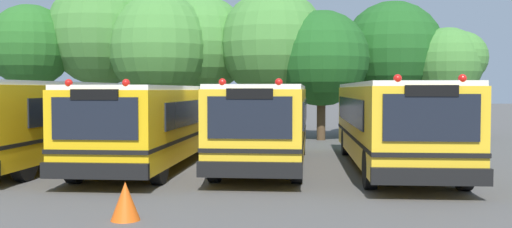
% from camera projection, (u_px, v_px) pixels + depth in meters
% --- Properties ---
extents(ground_plane, '(160.00, 160.00, 0.00)m').
position_uv_depth(ground_plane, '(211.00, 166.00, 17.71)').
color(ground_plane, '#514F4C').
extents(school_bus_0, '(2.79, 9.77, 2.71)m').
position_uv_depth(school_bus_0, '(43.00, 119.00, 18.01)').
color(school_bus_0, yellow).
rests_on(school_bus_0, ground_plane).
extents(school_bus_1, '(2.66, 10.61, 2.59)m').
position_uv_depth(school_bus_1, '(156.00, 121.00, 17.96)').
color(school_bus_1, yellow).
rests_on(school_bus_1, ground_plane).
extents(school_bus_2, '(2.62, 9.71, 2.61)m').
position_uv_depth(school_bus_2, '(266.00, 121.00, 17.69)').
color(school_bus_2, yellow).
rests_on(school_bus_2, ground_plane).
extents(school_bus_3, '(2.54, 10.41, 2.68)m').
position_uv_depth(school_bus_3, '(392.00, 121.00, 17.05)').
color(school_bus_3, yellow).
rests_on(school_bus_3, ground_plane).
extents(tree_0, '(4.00, 3.93, 6.39)m').
position_uv_depth(tree_0, '(26.00, 47.00, 27.17)').
color(tree_0, '#4C3823').
rests_on(tree_0, ground_plane).
extents(tree_1, '(5.18, 5.18, 7.72)m').
position_uv_depth(tree_1, '(104.00, 34.00, 28.22)').
color(tree_1, '#4C3823').
rests_on(tree_1, ground_plane).
extents(tree_2, '(4.99, 4.99, 6.90)m').
position_uv_depth(tree_2, '(160.00, 45.00, 27.25)').
color(tree_2, '#4C3823').
rests_on(tree_2, ground_plane).
extents(tree_3, '(4.76, 4.76, 6.97)m').
position_uv_depth(tree_3, '(204.00, 44.00, 28.38)').
color(tree_3, '#4C3823').
rests_on(tree_3, ground_plane).
extents(tree_4, '(5.16, 5.16, 7.10)m').
position_uv_depth(tree_4, '(271.00, 43.00, 27.23)').
color(tree_4, '#4C3823').
rests_on(tree_4, ground_plane).
extents(tree_5, '(4.44, 4.44, 6.01)m').
position_uv_depth(tree_5, '(320.00, 59.00, 26.50)').
color(tree_5, '#4C3823').
rests_on(tree_5, ground_plane).
extents(tree_6, '(4.93, 4.93, 6.69)m').
position_uv_depth(tree_6, '(392.00, 51.00, 28.13)').
color(tree_6, '#4C3823').
rests_on(tree_6, ground_plane).
extents(tree_7, '(3.52, 3.34, 5.28)m').
position_uv_depth(tree_7, '(451.00, 62.00, 26.99)').
color(tree_7, '#4C3823').
rests_on(tree_7, ground_plane).
extents(traffic_cone, '(0.53, 0.53, 0.70)m').
position_uv_depth(traffic_cone, '(125.00, 201.00, 10.28)').
color(traffic_cone, '#EA5914').
rests_on(traffic_cone, ground_plane).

